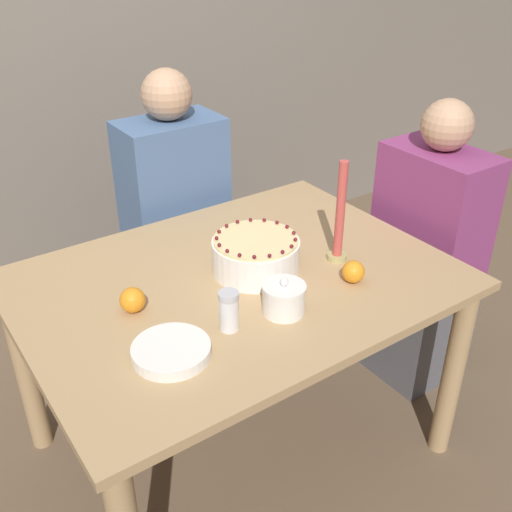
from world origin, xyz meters
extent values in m
plane|color=brown|center=(0.00, 0.00, 0.00)|extent=(12.00, 12.00, 0.00)
cube|color=slate|center=(0.00, 1.40, 1.30)|extent=(8.00, 0.05, 2.60)
cube|color=tan|center=(0.00, 0.00, 0.71)|extent=(1.30, 0.97, 0.03)
cylinder|color=tan|center=(0.59, -0.42, 0.35)|extent=(0.07, 0.07, 0.69)
cylinder|color=tan|center=(-0.59, 0.42, 0.35)|extent=(0.07, 0.07, 0.69)
cylinder|color=tan|center=(0.59, 0.42, 0.35)|extent=(0.07, 0.07, 0.69)
cylinder|color=white|center=(0.07, 0.00, 0.78)|extent=(0.27, 0.27, 0.10)
cylinder|color=beige|center=(0.07, 0.00, 0.83)|extent=(0.26, 0.26, 0.01)
sphere|color=maroon|center=(0.19, 0.00, 0.84)|extent=(0.01, 0.01, 0.01)
sphere|color=maroon|center=(0.18, 0.04, 0.84)|extent=(0.01, 0.01, 0.01)
sphere|color=maroon|center=(0.16, 0.08, 0.84)|extent=(0.01, 0.01, 0.01)
sphere|color=maroon|center=(0.13, 0.11, 0.84)|extent=(0.01, 0.01, 0.01)
sphere|color=maroon|center=(0.08, 0.12, 0.84)|extent=(0.01, 0.01, 0.01)
sphere|color=maroon|center=(0.04, 0.11, 0.84)|extent=(0.01, 0.01, 0.01)
sphere|color=maroon|center=(0.00, 0.09, 0.84)|extent=(0.01, 0.01, 0.01)
sphere|color=maroon|center=(-0.03, 0.06, 0.84)|extent=(0.01, 0.01, 0.01)
sphere|color=maroon|center=(-0.05, 0.02, 0.84)|extent=(0.01, 0.01, 0.01)
sphere|color=maroon|center=(-0.05, -0.02, 0.84)|extent=(0.01, 0.01, 0.01)
sphere|color=maroon|center=(-0.03, -0.06, 0.84)|extent=(0.01, 0.01, 0.01)
sphere|color=maroon|center=(0.00, -0.10, 0.84)|extent=(0.01, 0.01, 0.01)
sphere|color=maroon|center=(0.04, -0.12, 0.84)|extent=(0.01, 0.01, 0.01)
sphere|color=maroon|center=(0.08, -0.12, 0.84)|extent=(0.01, 0.01, 0.01)
sphere|color=maroon|center=(0.13, -0.11, 0.84)|extent=(0.01, 0.01, 0.01)
sphere|color=maroon|center=(0.16, -0.08, 0.84)|extent=(0.01, 0.01, 0.01)
sphere|color=maroon|center=(0.18, -0.04, 0.84)|extent=(0.01, 0.01, 0.01)
cylinder|color=white|center=(0.01, -0.23, 0.76)|extent=(0.12, 0.12, 0.08)
cylinder|color=white|center=(0.01, -0.23, 0.81)|extent=(0.12, 0.12, 0.01)
sphere|color=white|center=(0.01, -0.23, 0.82)|extent=(0.02, 0.02, 0.02)
cylinder|color=white|center=(-0.16, -0.21, 0.77)|extent=(0.05, 0.05, 0.10)
cylinder|color=silver|center=(-0.16, -0.21, 0.83)|extent=(0.06, 0.06, 0.02)
cylinder|color=white|center=(-0.34, -0.22, 0.73)|extent=(0.20, 0.20, 0.01)
cylinder|color=white|center=(-0.34, -0.22, 0.74)|extent=(0.20, 0.20, 0.01)
cylinder|color=white|center=(-0.34, -0.22, 0.74)|extent=(0.20, 0.20, 0.01)
cylinder|color=white|center=(-0.34, -0.22, 0.75)|extent=(0.20, 0.20, 0.01)
cylinder|color=tan|center=(0.33, -0.09, 0.73)|extent=(0.06, 0.06, 0.02)
cylinder|color=#CC4C47|center=(0.33, -0.09, 0.90)|extent=(0.03, 0.03, 0.32)
sphere|color=orange|center=(-0.34, 0.02, 0.76)|extent=(0.07, 0.07, 0.07)
sphere|color=orange|center=(0.28, -0.22, 0.76)|extent=(0.07, 0.07, 0.07)
cube|color=#595960|center=(0.15, 0.68, 0.23)|extent=(0.34, 0.34, 0.45)
cube|color=#4C6B99|center=(0.15, 0.68, 0.74)|extent=(0.40, 0.24, 0.57)
sphere|color=tan|center=(0.15, 0.68, 1.12)|extent=(0.19, 0.19, 0.19)
cube|color=#595960|center=(0.85, -0.04, 0.23)|extent=(0.34, 0.34, 0.45)
cube|color=#8C3872|center=(0.85, -0.04, 0.71)|extent=(0.24, 0.40, 0.52)
sphere|color=tan|center=(0.85, -0.04, 1.06)|extent=(0.18, 0.18, 0.18)
camera|label=1|loc=(-0.85, -1.32, 1.70)|focal=42.00mm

